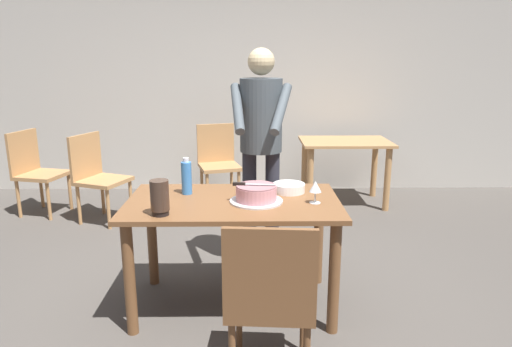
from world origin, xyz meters
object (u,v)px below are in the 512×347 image
main_dining_table (233,219)px  cake_on_platter (256,194)px  background_chair_1 (218,160)px  hurricane_lamp (160,197)px  plate_stack (289,188)px  background_table (345,155)px  water_bottle (187,177)px  background_chair_0 (97,174)px  wine_glass_near (315,187)px  cake_knife (245,184)px  person_cutting_cake (261,135)px  background_chair_2 (36,169)px  chair_near_side (270,296)px

main_dining_table → cake_on_platter: 0.24m
background_chair_1 → hurricane_lamp: bearing=-93.2°
plate_stack → background_table: (0.81, 2.10, -0.20)m
plate_stack → water_bottle: water_bottle is taller
cake_on_platter → background_chair_0: size_ratio=0.38×
wine_glass_near → plate_stack: bearing=120.1°
wine_glass_near → background_table: (0.67, 2.35, -0.28)m
background_chair_1 → cake_knife: bearing=-81.9°
wine_glass_near → hurricane_lamp: 0.96m
cake_on_platter → person_cutting_cake: size_ratio=0.20×
main_dining_table → cake_on_platter: bearing=-14.1°
cake_knife → background_chair_1: 2.48m
main_dining_table → background_chair_0: 2.27m
plate_stack → water_bottle: (-0.69, -0.03, 0.08)m
hurricane_lamp → background_chair_0: bearing=117.4°
wine_glass_near → water_bottle: (-0.84, 0.22, 0.01)m
water_bottle → hurricane_lamp: size_ratio=1.19×
main_dining_table → hurricane_lamp: bearing=-145.8°
cake_on_platter → main_dining_table: bearing=165.9°
cake_on_platter → wine_glass_near: (0.37, -0.03, 0.05)m
wine_glass_near → background_chair_0: background_chair_0 is taller
cake_knife → wine_glass_near: bearing=-4.4°
wine_glass_near → person_cutting_cake: (-0.33, 0.68, 0.22)m
water_bottle → background_chair_2: (-1.87, 1.82, -0.37)m
background_table → cake_on_platter: bearing=-114.1°
hurricane_lamp → wine_glass_near: bearing=13.1°
wine_glass_near → background_chair_1: 2.61m
main_dining_table → water_bottle: water_bottle is taller
wine_glass_near → water_bottle: size_ratio=0.58×
cake_knife → person_cutting_cake: bearing=79.9°
plate_stack → background_chair_0: (-1.83, 1.54, -0.29)m
water_bottle → cake_knife: bearing=-24.7°
plate_stack → background_chair_1: (-0.64, 2.21, -0.29)m
main_dining_table → cake_on_platter: (0.15, -0.04, 0.18)m
wine_glass_near → background_table: bearing=74.1°
person_cutting_cake → background_chair_1: person_cutting_cake is taller
background_chair_0 → person_cutting_cake: bearing=-34.1°
cake_on_platter → background_chair_0: (-1.61, 1.77, -0.31)m
cake_knife → chair_near_side: size_ratio=0.30×
plate_stack → hurricane_lamp: 0.92m
cake_on_platter → background_chair_1: (-0.41, 2.43, -0.31)m
background_chair_0 → cake_on_platter: bearing=-47.7°
plate_stack → chair_near_side: bearing=-99.8°
cake_knife → main_dining_table: bearing=158.5°
plate_stack → background_chair_2: (-2.57, 1.78, -0.29)m
cake_on_platter → cake_knife: 0.10m
wine_glass_near → background_table: size_ratio=0.14×
cake_knife → person_cutting_cake: (0.12, 0.64, 0.21)m
background_chair_0 → background_chair_1: bearing=29.0°
water_bottle → chair_near_side: size_ratio=0.28×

